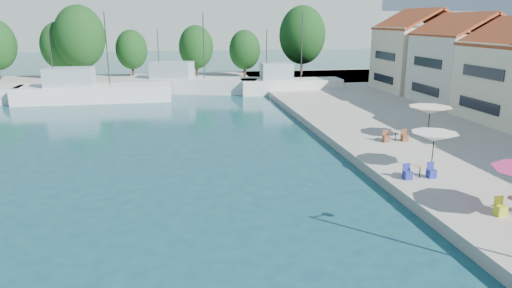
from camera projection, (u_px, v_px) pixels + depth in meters
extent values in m
cube|color=#AFA79E|center=(154.00, 82.00, 65.87)|extent=(90.00, 16.00, 0.60)
cube|color=gray|center=(95.00, 23.00, 148.55)|extent=(180.00, 40.00, 16.00)
cube|color=gray|center=(289.00, 28.00, 179.75)|extent=(140.00, 40.00, 12.00)
cube|color=silver|center=(463.00, 69.00, 46.45)|extent=(8.00, 8.50, 7.00)
pyramid|color=#B34E27|center=(470.00, 15.00, 45.06)|extent=(8.40, 8.80, 1.80)
cube|color=beige|center=(418.00, 59.00, 54.94)|extent=(8.60, 8.50, 7.50)
pyramid|color=#B34E27|center=(423.00, 11.00, 53.48)|extent=(9.00, 8.80, 1.80)
cube|color=white|center=(95.00, 95.00, 51.55)|extent=(16.91, 4.49, 2.20)
cube|color=#90A5B2|center=(70.00, 77.00, 50.57)|extent=(5.08, 3.41, 2.00)
cylinder|color=#2D2D2D|center=(107.00, 49.00, 50.50)|extent=(0.12, 0.12, 8.00)
cylinder|color=#2D2D2D|center=(51.00, 59.00, 49.75)|extent=(0.10, 0.10, 6.00)
cube|color=silver|center=(192.00, 87.00, 58.02)|extent=(17.25, 8.72, 2.20)
cube|color=#90A5B2|center=(172.00, 70.00, 57.71)|extent=(5.73, 4.58, 2.00)
cylinder|color=#2D2D2D|center=(204.00, 46.00, 56.51)|extent=(0.12, 0.12, 8.00)
cylinder|color=#2D2D2D|center=(158.00, 54.00, 57.35)|extent=(0.10, 0.10, 6.00)
cube|color=silver|center=(291.00, 88.00, 56.96)|extent=(12.57, 3.31, 2.20)
cube|color=#90A5B2|center=(276.00, 71.00, 56.10)|extent=(3.78, 2.53, 2.00)
cylinder|color=#2D2D2D|center=(302.00, 46.00, 55.82)|extent=(0.12, 0.12, 8.00)
cylinder|color=#2D2D2D|center=(267.00, 55.00, 55.37)|extent=(0.10, 0.10, 6.00)
cylinder|color=#3F2B19|center=(62.00, 66.00, 66.73)|extent=(0.36, 0.36, 3.62)
ellipsoid|color=#123813|center=(60.00, 46.00, 65.96)|extent=(5.50, 5.50, 6.88)
cylinder|color=#3F2B19|center=(82.00, 63.00, 65.63)|extent=(0.36, 0.36, 4.63)
ellipsoid|color=#123813|center=(80.00, 37.00, 64.66)|extent=(7.04, 7.04, 8.80)
cylinder|color=#3F2B19|center=(133.00, 66.00, 69.15)|extent=(0.36, 0.36, 3.09)
ellipsoid|color=#123813|center=(132.00, 50.00, 68.50)|extent=(4.69, 4.69, 5.86)
cylinder|color=#3F2B19|center=(197.00, 65.00, 68.83)|extent=(0.36, 0.36, 3.38)
ellipsoid|color=#123813|center=(196.00, 47.00, 68.12)|extent=(5.13, 5.13, 6.42)
cylinder|color=#3F2B19|center=(245.00, 66.00, 68.76)|extent=(0.36, 0.36, 3.08)
ellipsoid|color=#123813|center=(245.00, 50.00, 68.11)|extent=(4.68, 4.68, 5.85)
cylinder|color=#3F2B19|center=(302.00, 60.00, 71.09)|extent=(0.36, 0.36, 4.67)
ellipsoid|color=#123813|center=(302.00, 35.00, 70.11)|extent=(7.09, 7.09, 8.87)
cylinder|color=black|center=(433.00, 151.00, 26.14)|extent=(0.06, 0.06, 2.14)
cone|color=silver|center=(434.00, 137.00, 25.92)|extent=(2.66, 2.66, 0.50)
cylinder|color=black|center=(429.00, 123.00, 32.75)|extent=(0.06, 0.06, 2.35)
cone|color=#F2E6BC|center=(430.00, 110.00, 32.51)|extent=(3.05, 3.05, 0.50)
cube|color=#C2CF24|center=(500.00, 211.00, 20.00)|extent=(0.42, 0.42, 0.46)
cylinder|color=black|center=(420.00, 172.00, 24.66)|extent=(0.06, 0.06, 0.74)
cylinder|color=tan|center=(420.00, 165.00, 24.56)|extent=(0.70, 0.70, 0.04)
cube|color=#252D95|center=(431.00, 174.00, 24.81)|extent=(0.42, 0.42, 0.46)
cube|color=#252D95|center=(408.00, 175.00, 24.58)|extent=(0.42, 0.42, 0.46)
cylinder|color=black|center=(395.00, 136.00, 32.18)|extent=(0.06, 0.06, 0.74)
cylinder|color=tan|center=(396.00, 131.00, 32.08)|extent=(0.70, 0.70, 0.04)
cube|color=brown|center=(405.00, 138.00, 32.33)|extent=(0.42, 0.42, 0.46)
cube|color=brown|center=(386.00, 139.00, 32.10)|extent=(0.42, 0.42, 0.46)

